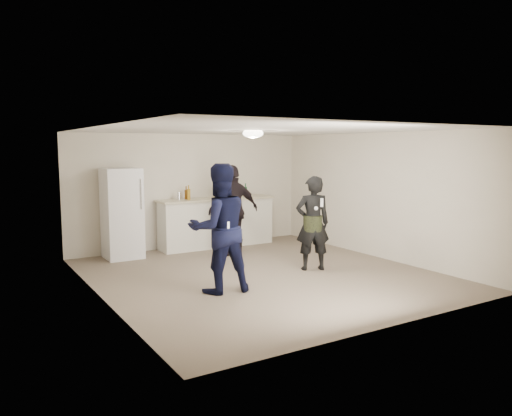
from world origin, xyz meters
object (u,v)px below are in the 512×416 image
woman (313,223)px  man (219,228)px  counter (217,223)px  fridge (122,213)px  shaker (179,196)px  spectator (233,210)px

woman → man: bearing=32.6°
counter → fridge: bearing=-178.1°
counter → fridge: fridge is taller
shaker → spectator: spectator is taller
fridge → man: (0.56, -3.15, 0.08)m
counter → spectator: (-0.10, -0.97, 0.40)m
woman → spectator: spectator is taller
shaker → woman: (1.38, -2.87, -0.32)m
counter → shaker: shaker is taller
counter → man: 3.62m
fridge → spectator: (2.05, -0.90, 0.03)m
counter → shaker: size_ratio=15.29×
spectator → woman: bearing=111.5°
shaker → woman: size_ratio=0.10×
fridge → man: 3.20m
counter → shaker: 1.09m
counter → spectator: spectator is taller
counter → woman: bearing=-80.1°
man → counter: bearing=-109.1°
counter → man: bearing=-116.2°
fridge → shaker: size_ratio=10.59×
shaker → spectator: 1.29m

